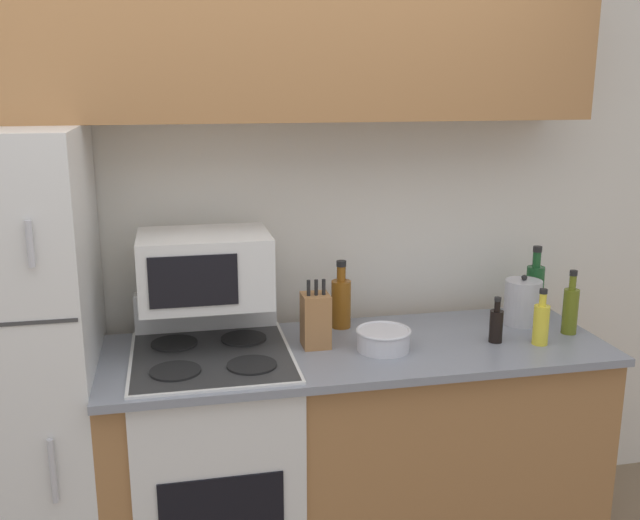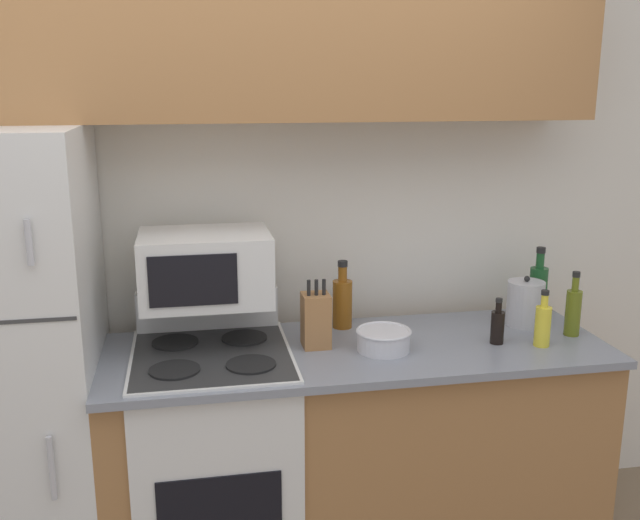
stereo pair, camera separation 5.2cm
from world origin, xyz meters
name	(u,v)px [view 1 (the left image)]	position (x,y,z in m)	size (l,w,h in m)	color
wall_back	(252,236)	(0.00, 0.75, 1.27)	(8.00, 0.05, 2.55)	silver
lower_cabinets	(355,453)	(0.34, 0.31, 0.46)	(1.91, 0.66, 0.92)	#9E6B3D
upper_cabinets	(253,39)	(0.00, 0.55, 2.05)	(2.60, 0.34, 0.59)	#9E6B3D
stove	(216,465)	(-0.21, 0.30, 0.48)	(0.59, 0.65, 1.09)	silver
microwave	(205,268)	(-0.22, 0.42, 1.23)	(0.48, 0.36, 0.26)	silver
knife_block	(316,320)	(0.19, 0.33, 1.03)	(0.10, 0.11, 0.27)	#9E6B3D
bowl	(383,339)	(0.43, 0.24, 0.97)	(0.21, 0.21, 0.08)	silver
bottle_soy_sauce	(496,325)	(0.88, 0.23, 0.99)	(0.05, 0.05, 0.18)	black
bottle_wine_green	(535,288)	(1.19, 0.52, 1.04)	(0.08, 0.08, 0.30)	#194C23
bottle_olive_oil	(570,309)	(1.21, 0.26, 1.03)	(0.06, 0.06, 0.26)	#5B6619
bottle_whiskey	(341,301)	(0.33, 0.52, 1.03)	(0.08, 0.08, 0.28)	brown
bottle_cooking_spray	(541,323)	(1.03, 0.17, 1.01)	(0.06, 0.06, 0.22)	gold
kettle	(523,302)	(1.08, 0.41, 1.02)	(0.15, 0.15, 0.21)	#B7B7BC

